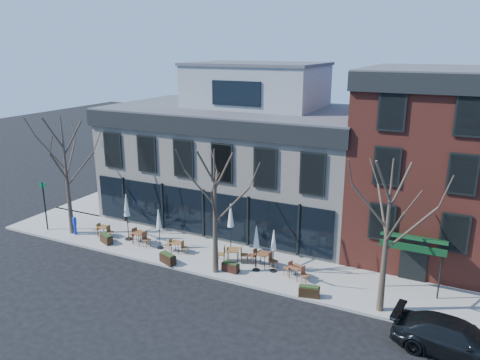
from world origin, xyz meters
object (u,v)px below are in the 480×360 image
at_px(parked_sedan, 456,339).
at_px(call_box, 75,225).
at_px(umbrella_0, 127,208).
at_px(cafe_set_0, 104,230).

bearing_deg(parked_sedan, call_box, 89.95).
bearing_deg(umbrella_0, call_box, -166.38).
bearing_deg(parked_sedan, cafe_set_0, 87.84).
distance_m(parked_sedan, call_box, 23.59).
distance_m(call_box, umbrella_0, 4.14).
height_order(parked_sedan, call_box, parked_sedan).
bearing_deg(parked_sedan, umbrella_0, 86.23).
bearing_deg(call_box, parked_sedan, -6.08).
xyz_separation_m(cafe_set_0, umbrella_0, (1.81, 0.31, 1.77)).
relative_size(parked_sedan, call_box, 3.95).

